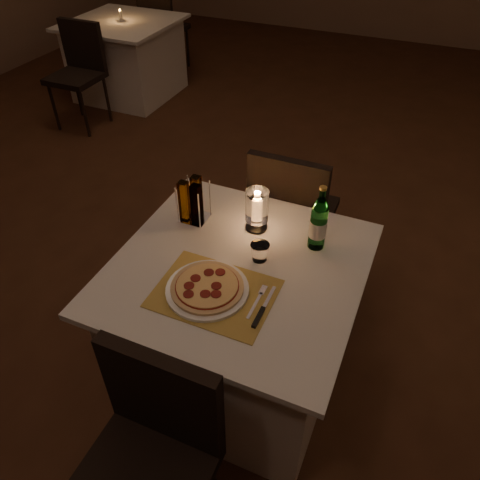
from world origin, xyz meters
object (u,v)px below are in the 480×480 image
at_px(plate, 207,289).
at_px(water_bottle, 318,223).
at_px(tumbler, 260,252).
at_px(chair_near, 151,446).
at_px(hurricane_candle, 257,207).
at_px(neighbor_table_left, 127,59).
at_px(main_table, 238,323).
at_px(pizza, 207,286).
at_px(chair_far, 291,208).

distance_m(plate, water_bottle, 0.53).
distance_m(tumbler, water_bottle, 0.27).
xyz_separation_m(chair_near, hurricane_candle, (-0.02, 0.97, 0.31)).
distance_m(chair_near, plate, 0.57).
bearing_deg(hurricane_candle, neighbor_table_left, 134.14).
distance_m(main_table, chair_near, 0.74).
relative_size(pizza, water_bottle, 0.93).
bearing_deg(chair_far, tumbler, -84.07).
relative_size(tumbler, neighbor_table_left, 0.08).
height_order(chair_near, plate, chair_near).
bearing_deg(water_bottle, main_table, -136.51).
xyz_separation_m(main_table, plate, (-0.05, -0.18, 0.38)).
xyz_separation_m(plate, pizza, (-0.00, -0.00, 0.02)).
xyz_separation_m(pizza, neighbor_table_left, (-2.38, 2.92, -0.39)).
relative_size(chair_near, water_bottle, 2.99).
xyz_separation_m(chair_far, hurricane_candle, (-0.02, -0.46, 0.31)).
relative_size(water_bottle, hurricane_candle, 1.54).
bearing_deg(tumbler, chair_far, 95.93).
bearing_deg(tumbler, plate, -115.18).
bearing_deg(chair_near, tumbler, 85.11).
bearing_deg(water_bottle, neighbor_table_left, 137.10).
relative_size(chair_near, pizza, 3.21).
bearing_deg(chair_far, neighbor_table_left, 140.21).
bearing_deg(chair_far, pizza, -93.21).
bearing_deg(tumbler, water_bottle, 42.61).
xyz_separation_m(chair_near, chair_far, (-0.00, 1.43, 0.00)).
bearing_deg(main_table, tumbler, 45.82).
height_order(pizza, hurricane_candle, hurricane_candle).
height_order(chair_far, hurricane_candle, hurricane_candle).
bearing_deg(plate, tumbler, 64.82).
distance_m(chair_far, neighbor_table_left, 3.17).
bearing_deg(main_table, pizza, -105.58).
bearing_deg(main_table, chair_far, 90.00).
distance_m(plate, neighbor_table_left, 3.78).
xyz_separation_m(main_table, tumbler, (0.07, 0.07, 0.41)).
height_order(main_table, plate, plate).
distance_m(main_table, hurricane_candle, 0.55).
bearing_deg(water_bottle, chair_near, -104.96).
height_order(chair_far, pizza, chair_far).
xyz_separation_m(chair_far, plate, (-0.05, -0.89, 0.20)).
relative_size(chair_near, tumbler, 11.32).
bearing_deg(tumbler, hurricane_candle, 115.32).
xyz_separation_m(chair_near, water_bottle, (0.26, 0.96, 0.31)).
relative_size(tumbler, hurricane_candle, 0.41).
xyz_separation_m(main_table, chair_far, (0.00, 0.71, 0.18)).
relative_size(main_table, water_bottle, 3.32).
bearing_deg(hurricane_candle, main_table, -85.12).
bearing_deg(tumbler, main_table, -134.18).
relative_size(chair_far, pizza, 3.21).
height_order(pizza, tumbler, tumbler).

